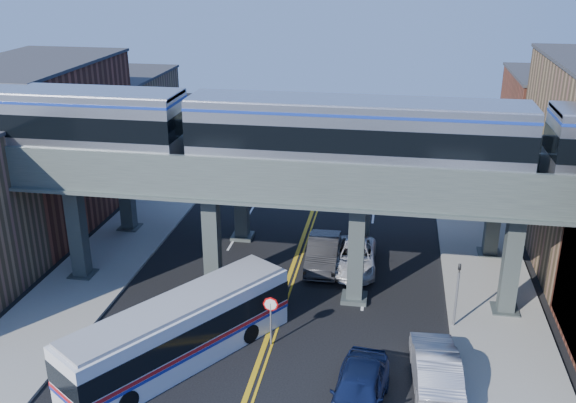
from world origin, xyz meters
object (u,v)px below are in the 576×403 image
at_px(stop_sign, 271,313).
at_px(transit_train, 356,133).
at_px(traffic_signal, 457,288).
at_px(car_lane_d, 350,178).
at_px(car_parked_curb, 435,367).
at_px(car_lane_c, 355,257).
at_px(car_lane_a, 359,391).
at_px(car_lane_b, 323,253).
at_px(transit_bus, 180,332).

bearing_deg(stop_sign, transit_train, 55.44).
height_order(traffic_signal, car_lane_d, traffic_signal).
bearing_deg(car_lane_d, stop_sign, -93.51).
relative_size(car_lane_d, car_parked_curb, 1.07).
distance_m(car_lane_c, car_lane_d, 14.38).
distance_m(traffic_signal, car_lane_a, 8.45).
bearing_deg(transit_train, traffic_signal, -20.13).
distance_m(transit_train, traffic_signal, 9.23).
distance_m(car_lane_c, car_parked_curb, 11.47).
distance_m(traffic_signal, car_lane_b, 9.53).
distance_m(car_lane_b, car_lane_d, 14.28).
relative_size(car_lane_a, car_lane_b, 1.02).
bearing_deg(traffic_signal, car_lane_a, -121.73).
bearing_deg(car_lane_c, car_lane_b, 177.02).
distance_m(car_lane_b, car_lane_c, 1.95).
distance_m(car_lane_b, car_parked_curb, 12.37).
bearing_deg(car_lane_c, stop_sign, -113.17).
relative_size(transit_bus, car_lane_c, 2.07).
relative_size(transit_train, car_lane_a, 9.66).
bearing_deg(car_lane_b, car_lane_a, -78.47).
bearing_deg(transit_train, car_lane_d, 94.39).
xyz_separation_m(stop_sign, transit_bus, (-3.87, -2.02, -0.21)).
height_order(stop_sign, car_lane_d, stop_sign).
xyz_separation_m(transit_train, car_lane_d, (-1.39, 18.11, -8.62)).
xyz_separation_m(stop_sign, car_lane_b, (1.50, 8.84, -0.88)).
xyz_separation_m(car_lane_b, car_lane_c, (1.95, -0.04, -0.13)).
height_order(stop_sign, traffic_signal, traffic_signal).
bearing_deg(transit_train, car_lane_c, 89.97).
bearing_deg(transit_bus, stop_sign, -28.50).
bearing_deg(car_lane_d, car_lane_b, -90.65).
height_order(traffic_signal, car_parked_curb, traffic_signal).
distance_m(transit_bus, car_lane_b, 12.13).
relative_size(transit_bus, car_parked_curb, 2.03).
bearing_deg(car_parked_curb, stop_sign, -16.91).
distance_m(stop_sign, car_lane_b, 9.01).
relative_size(transit_train, car_lane_c, 9.74).
relative_size(traffic_signal, car_lane_d, 0.70).
bearing_deg(transit_train, car_lane_a, -83.29).
distance_m(car_lane_a, car_lane_c, 12.93).
bearing_deg(car_lane_d, car_lane_c, -82.87).
bearing_deg(car_lane_d, transit_train, -84.04).
relative_size(transit_bus, car_lane_a, 2.06).
xyz_separation_m(stop_sign, car_lane_a, (4.51, -4.09, -0.83)).
bearing_deg(transit_bus, traffic_signal, -34.61).
bearing_deg(transit_train, car_lane_b, 116.87).
bearing_deg(transit_bus, transit_train, -12.25).
xyz_separation_m(traffic_signal, car_parked_curb, (-1.16, -4.84, -1.40)).
bearing_deg(transit_train, car_parked_curb, -57.86).
relative_size(car_lane_b, car_lane_c, 0.99).
relative_size(stop_sign, car_parked_curb, 0.48).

